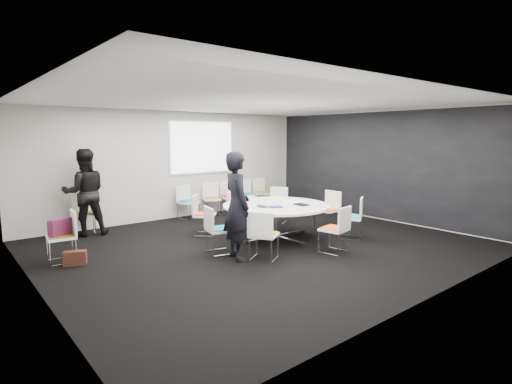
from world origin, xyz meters
TOP-DOWN VIEW (x-y plane):
  - room_shell at (0.09, 0.00)m, footprint 8.08×7.08m
  - conference_table at (0.54, 0.15)m, footprint 2.23×2.23m
  - projection_screen at (0.80, 3.46)m, footprint 1.90×0.03m
  - chair_ring_a at (2.08, 0.05)m, footprint 0.46×0.47m
  - chair_ring_b at (1.60, 1.30)m, footprint 0.62×0.62m
  - chair_ring_c at (0.66, 1.59)m, footprint 0.58×0.57m
  - chair_ring_d at (-0.47, 1.38)m, footprint 0.64×0.64m
  - chair_ring_e at (-1.00, 0.01)m, footprint 0.54×0.55m
  - chair_ring_f at (-0.61, -0.81)m, footprint 0.62×0.63m
  - chair_ring_g at (0.69, -1.31)m, footprint 0.54×0.53m
  - chair_ring_h at (1.79, -0.85)m, footprint 0.63×0.62m
  - chair_back_a at (0.13, 3.14)m, footprint 0.51×0.50m
  - chair_back_b at (0.89, 3.16)m, footprint 0.60×0.60m
  - chair_back_c at (1.48, 3.16)m, footprint 0.59×0.58m
  - chair_back_d at (2.12, 3.17)m, footprint 0.54×0.53m
  - chair_back_e at (2.72, 3.17)m, footprint 0.48×0.46m
  - chair_spare_left at (-3.37, 1.28)m, footprint 0.49×0.50m
  - chair_person_back at (-2.47, 3.17)m, footprint 0.54×0.53m
  - person_main at (-0.93, -0.46)m, footprint 0.60×0.78m
  - person_back at (-2.48, 3.00)m, footprint 1.04×0.88m
  - laptop at (0.17, 0.14)m, footprint 0.22×0.34m
  - laptop_lid at (-0.10, 0.15)m, footprint 0.05×0.30m
  - notebook_black at (0.91, -0.22)m, footprint 0.26×0.33m
  - tablet_folio at (0.31, -0.09)m, footprint 0.32×0.29m
  - papers_right at (1.03, 0.31)m, footprint 0.36×0.36m
  - papers_front at (1.17, 0.13)m, footprint 0.35×0.29m
  - cup at (0.58, 0.34)m, footprint 0.08×0.08m
  - phone at (1.01, -0.23)m, footprint 0.14×0.07m
  - maroon_bag at (-3.39, 1.28)m, footprint 0.42×0.30m
  - brown_bag at (-3.26, 0.98)m, footprint 0.39×0.30m
  - red_jacket at (1.48, 2.94)m, footprint 0.47×0.29m

SIDE VIEW (x-z plane):
  - brown_bag at x=-3.26m, z-range 0.00..0.24m
  - chair_ring_a at x=2.08m, z-range -0.16..0.72m
  - chair_ring_b at x=1.60m, z-range -0.16..0.72m
  - chair_ring_c at x=0.66m, z-range -0.16..0.72m
  - chair_ring_d at x=-0.47m, z-range -0.16..0.72m
  - chair_ring_e at x=-1.00m, z-range -0.16..0.72m
  - chair_ring_f at x=-0.61m, z-range -0.16..0.72m
  - chair_ring_g at x=0.69m, z-range -0.16..0.72m
  - chair_ring_h at x=1.79m, z-range -0.16..0.72m
  - chair_back_a at x=0.13m, z-range -0.16..0.72m
  - chair_back_b at x=0.89m, z-range -0.16..0.72m
  - chair_back_c at x=1.48m, z-range -0.16..0.72m
  - chair_back_d at x=2.12m, z-range -0.16..0.72m
  - chair_back_e at x=2.72m, z-range -0.16..0.72m
  - chair_spare_left at x=-3.37m, z-range -0.16..0.72m
  - chair_person_back at x=-2.47m, z-range -0.16..0.72m
  - conference_table at x=0.54m, z-range 0.18..0.91m
  - maroon_bag at x=-3.39m, z-range 0.48..0.76m
  - red_jacket at x=1.48m, z-range 0.52..0.88m
  - papers_right at x=1.03m, z-range 0.73..0.73m
  - papers_front at x=1.17m, z-range 0.73..0.73m
  - phone at x=1.01m, z-range 0.73..0.74m
  - notebook_black at x=0.91m, z-range 0.73..0.75m
  - tablet_folio at x=0.31m, z-range 0.73..0.76m
  - laptop at x=0.17m, z-range 0.73..0.76m
  - cup at x=0.58m, z-range 0.73..0.82m
  - laptop_lid at x=-0.10m, z-range 0.75..0.97m
  - person_back at x=-2.48m, z-range 0.00..1.89m
  - person_main at x=-0.93m, z-range 0.00..1.90m
  - room_shell at x=0.09m, z-range -0.04..2.84m
  - projection_screen at x=0.80m, z-range 1.17..2.53m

